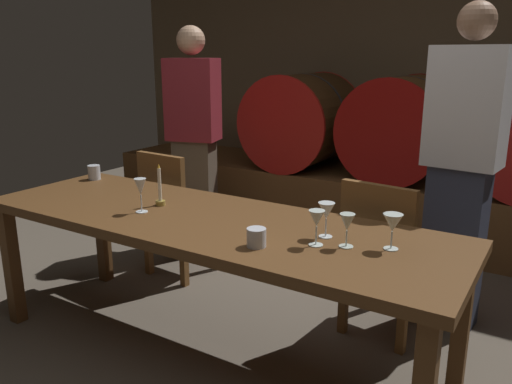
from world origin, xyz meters
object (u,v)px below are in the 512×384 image
Objects in this scene: dining_table at (208,231)px; wine_glass_far_left at (140,188)px; wine_glass_right at (347,224)px; candle_center at (160,194)px; cup_right at (256,237)px; chair_left at (174,208)px; wine_glass_left at (326,212)px; wine_glass_far_right at (393,224)px; guest_right at (461,170)px; guest_left at (194,138)px; wine_barrel_center at (403,128)px; cup_left at (94,172)px; wine_barrel_left at (303,120)px; wine_glass_center at (317,220)px; chair_right at (383,252)px.

wine_glass_far_left is at bearing -162.86° from dining_table.
wine_glass_far_left is 1.06m from wine_glass_right.
cup_right is at bearing -17.88° from candle_center.
chair_left is 5.66× the size of wine_glass_left.
candle_center reaches higher than wine_glass_far_right.
candle_center is at bearing 41.69° from guest_right.
candle_center is at bearing 177.39° from wine_glass_right.
cup_right is at bearing 119.92° from guest_left.
guest_right is at bearing 64.15° from cup_right.
wine_barrel_center is at bearing -118.75° from chair_left.
wine_glass_right is 1.57× the size of cup_left.
wine_glass_far_left is at bearing -25.24° from cup_left.
wine_glass_far_left is 0.75m from cup_right.
wine_glass_far_right is (1.22, 0.17, -0.02)m from wine_glass_far_left.
wine_barrel_left is 2.10m from cup_left.
chair_left is 5.79× the size of wine_glass_center.
wine_glass_left is at bearing 9.44° from wine_glass_far_left.
wine_glass_far_right is at bearing 23.63° from wine_glass_center.
dining_table is 16.36× the size of wine_glass_far_right.
cup_right is (-0.57, -1.17, -0.13)m from guest_right.
wine_glass_center is (1.26, -2.36, -0.07)m from wine_barrel_left.
wine_glass_right is (0.45, -2.31, -0.09)m from wine_barrel_center.
guest_right reaches higher than cup_left.
wine_glass_far_left reaches higher than wine_glass_center.
guest_right is 12.34× the size of wine_glass_right.
chair_left is 10.87× the size of cup_right.
wine_barrel_center reaches higher than candle_center.
dining_table is at bearing -74.25° from wine_barrel_left.
chair_right is 10.87× the size of cup_right.
wine_glass_far_left is (-1.31, -1.07, -0.04)m from guest_right.
guest_left is at bearing 130.85° from dining_table.
guest_left reaches higher than cup_left.
wine_glass_right is at bearing -8.21° from cup_left.
chair_right is 0.61m from guest_right.
wine_glass_left is 0.11m from wine_glass_center.
wine_glass_center reaches higher than cup_right.
candle_center is at bearing 104.93° from guest_left.
wine_glass_center is 0.30m from wine_glass_far_right.
chair_right is at bearing 56.47° from guest_right.
candle_center is at bearing -105.02° from wine_barrel_center.
guest_right is 19.36× the size of cup_left.
wine_glass_far_left is 1.12× the size of wine_glass_left.
dining_table is at bearing 179.15° from wine_glass_right.
wine_glass_center is (0.01, -0.11, -0.00)m from wine_glass_left.
guest_left reaches higher than chair_left.
wine_barrel_center reaches higher than wine_glass_far_right.
guest_right is (1.62, -1.33, -0.02)m from wine_barrel_left.
wine_glass_far_left reaches higher than cup_left.
wine_barrel_center is at bearing 98.44° from wine_glass_left.
candle_center is 0.94m from wine_glass_left.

